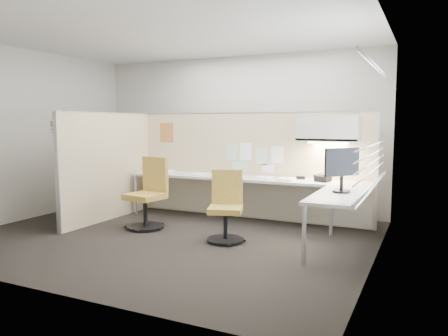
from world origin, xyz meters
The scene contains 27 objects.
floor centered at (0.00, 0.00, -0.01)m, with size 5.50×4.50×0.01m, color black.
ceiling centered at (0.00, 0.00, 2.80)m, with size 5.50×4.50×0.01m, color white.
wall_back centered at (0.00, 2.25, 1.40)m, with size 5.50×0.02×2.80m, color beige.
wall_front centered at (0.00, -2.25, 1.40)m, with size 5.50×0.02×2.80m, color beige.
wall_left centered at (-2.75, 0.00, 1.40)m, with size 0.02×4.50×2.80m, color beige.
wall_right centered at (2.75, 0.00, 1.40)m, with size 0.02×4.50×2.80m, color beige.
window_pane centered at (2.73, 0.00, 1.55)m, with size 0.01×2.80×1.30m, color #A4B2BF.
partition_back centered at (0.55, 1.60, 0.88)m, with size 4.10×0.06×1.75m, color beige.
partition_left centered at (-1.50, 0.50, 0.88)m, with size 0.06×2.20×1.75m, color beige.
desk centered at (0.93, 1.13, 0.60)m, with size 4.00×2.07×0.73m.
overhead_bin centered at (1.90, 1.39, 1.51)m, with size 0.90×0.36×0.38m, color beige.
task_light_strip centered at (1.90, 1.39, 1.30)m, with size 0.60×0.06×0.02m, color #FFEABF.
pinned_papers centered at (0.63, 1.57, 1.03)m, with size 1.01×0.00×0.47m.
poster centered at (-1.05, 1.57, 1.42)m, with size 0.28×0.00×0.35m, color orange.
chair_left centered at (-0.56, 0.29, 0.50)m, with size 0.56×0.58×1.06m.
chair_right centered at (0.81, 0.13, 0.44)m, with size 0.56×0.58×0.94m.
monitor centered at (2.30, 0.36, 1.05)m, with size 0.35×0.43×0.55m.
phone centered at (1.86, 1.28, 0.78)m, with size 0.26×0.25×0.12m.
stapler centered at (1.49, 1.38, 0.76)m, with size 0.14×0.04×0.05m, color black.
tape_dispenser centered at (1.85, 1.37, 0.76)m, with size 0.10×0.06×0.06m, color black.
coat_hook centered at (-1.58, -0.42, 1.43)m, with size 0.18×0.41×1.26m.
paper_stack_0 centered at (-0.92, 1.28, 0.75)m, with size 0.23×0.30×0.04m, color white.
paper_stack_1 centered at (-0.22, 1.26, 0.74)m, with size 0.23×0.30×0.02m, color white.
paper_stack_2 centered at (0.26, 1.18, 0.75)m, with size 0.23×0.30×0.05m, color white.
paper_stack_3 centered at (0.93, 1.26, 0.74)m, with size 0.23×0.30×0.02m, color white.
paper_stack_4 centered at (1.33, 1.21, 0.74)m, with size 0.23×0.30×0.03m, color white.
paper_stack_5 centered at (2.30, 0.68, 0.74)m, with size 0.23×0.30×0.02m, color white.
Camera 1 is at (3.29, -5.14, 1.60)m, focal length 35.00 mm.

